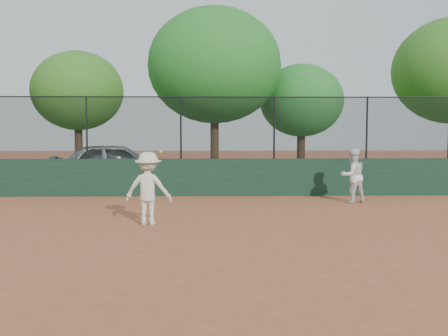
{
  "coord_description": "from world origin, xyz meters",
  "views": [
    {
      "loc": [
        0.53,
        -10.03,
        2.16
      ],
      "look_at": [
        0.8,
        2.2,
        1.2
      ],
      "focal_mm": 40.0,
      "sensor_mm": 36.0,
      "label": 1
    }
  ],
  "objects_px": {
    "player_main": "(148,188)",
    "tree_1": "(78,91)",
    "tree_3": "(302,101)",
    "tree_2": "(214,66)",
    "player_second": "(353,176)",
    "parked_car": "(117,164)"
  },
  "relations": [
    {
      "from": "parked_car",
      "to": "tree_2",
      "type": "bearing_deg",
      "value": -76.54
    },
    {
      "from": "parked_car",
      "to": "tree_3",
      "type": "distance_m",
      "value": 8.59
    },
    {
      "from": "player_second",
      "to": "player_main",
      "type": "distance_m",
      "value": 6.45
    },
    {
      "from": "tree_1",
      "to": "parked_car",
      "type": "bearing_deg",
      "value": -59.24
    },
    {
      "from": "player_second",
      "to": "tree_3",
      "type": "height_order",
      "value": "tree_3"
    },
    {
      "from": "parked_car",
      "to": "tree_1",
      "type": "bearing_deg",
      "value": 19.33
    },
    {
      "from": "parked_car",
      "to": "tree_2",
      "type": "xyz_separation_m",
      "value": [
        3.67,
        1.7,
        3.88
      ]
    },
    {
      "from": "player_second",
      "to": "tree_3",
      "type": "bearing_deg",
      "value": -104.62
    },
    {
      "from": "parked_car",
      "to": "player_main",
      "type": "relative_size",
      "value": 2.86
    },
    {
      "from": "player_main",
      "to": "tree_1",
      "type": "xyz_separation_m",
      "value": [
        -4.71,
        11.85,
        3.06
      ]
    },
    {
      "from": "player_main",
      "to": "tree_3",
      "type": "height_order",
      "value": "tree_3"
    },
    {
      "from": "player_second",
      "to": "tree_3",
      "type": "distance_m",
      "value": 7.99
    },
    {
      "from": "parked_car",
      "to": "player_main",
      "type": "bearing_deg",
      "value": -175.54
    },
    {
      "from": "tree_2",
      "to": "player_second",
      "type": "bearing_deg",
      "value": -55.97
    },
    {
      "from": "parked_car",
      "to": "player_main",
      "type": "xyz_separation_m",
      "value": [
        2.15,
        -7.54,
        -0.01
      ]
    },
    {
      "from": "player_main",
      "to": "tree_1",
      "type": "relative_size",
      "value": 0.3
    },
    {
      "from": "player_main",
      "to": "tree_2",
      "type": "height_order",
      "value": "tree_2"
    },
    {
      "from": "tree_2",
      "to": "tree_3",
      "type": "distance_m",
      "value": 4.35
    },
    {
      "from": "player_main",
      "to": "player_second",
      "type": "bearing_deg",
      "value": 30.41
    },
    {
      "from": "player_second",
      "to": "tree_2",
      "type": "xyz_separation_m",
      "value": [
        -4.03,
        5.98,
        3.92
      ]
    },
    {
      "from": "tree_1",
      "to": "player_main",
      "type": "bearing_deg",
      "value": -68.31
    },
    {
      "from": "player_main",
      "to": "tree_1",
      "type": "height_order",
      "value": "tree_1"
    }
  ]
}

